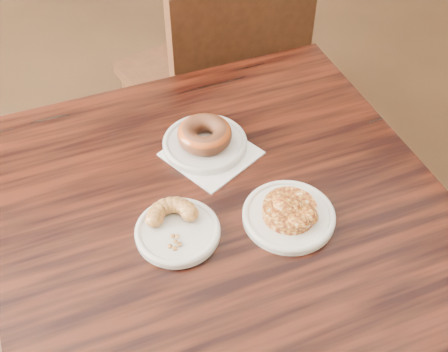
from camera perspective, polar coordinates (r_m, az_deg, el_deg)
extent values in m
plane|color=black|center=(1.83, 3.18, -11.57)|extent=(5.00, 5.00, 0.00)
cube|color=black|center=(1.36, -0.16, -13.30)|extent=(0.97, 0.97, 0.75)
cube|color=white|center=(1.15, -1.30, 2.28)|extent=(0.22, 0.22, 0.00)
cylinder|color=silver|center=(1.16, -1.95, 3.32)|extent=(0.17, 0.17, 0.01)
cylinder|color=silver|center=(1.01, -4.73, -5.68)|extent=(0.15, 0.15, 0.01)
cylinder|color=white|center=(1.04, 6.58, -4.08)|extent=(0.17, 0.17, 0.01)
torus|color=brown|center=(1.14, -1.98, 4.27)|extent=(0.11, 0.11, 0.04)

